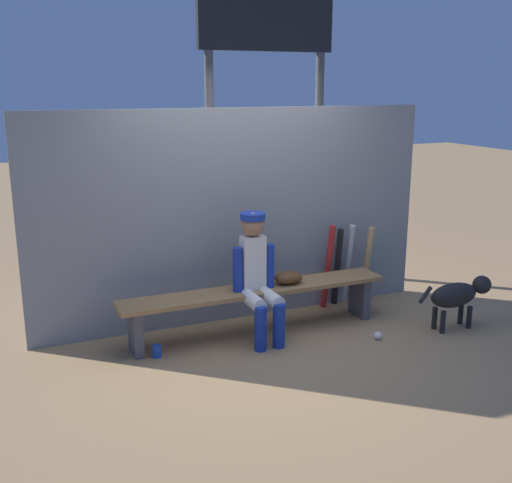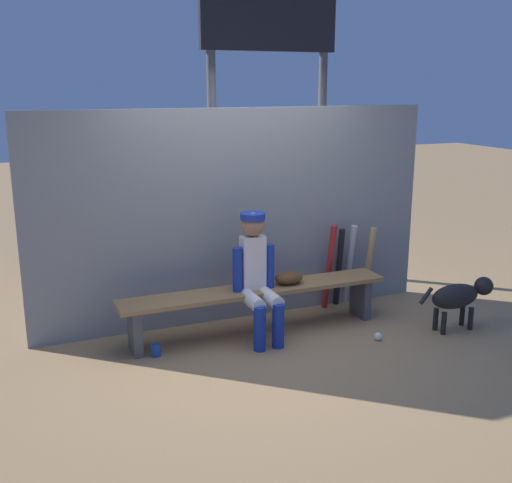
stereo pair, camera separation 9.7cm
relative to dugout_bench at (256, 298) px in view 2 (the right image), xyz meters
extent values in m
plane|color=#9E7A51|center=(0.00, 0.00, -0.35)|extent=(30.00, 30.00, 0.00)
cube|color=gray|center=(0.00, 0.45, 0.69)|extent=(4.07, 0.03, 2.09)
cube|color=olive|center=(0.00, 0.00, 0.08)|extent=(2.60, 0.36, 0.04)
cube|color=#4C4C51|center=(-1.15, 0.00, -0.15)|extent=(0.08, 0.29, 0.41)
cube|color=#4C4C51|center=(1.15, 0.00, -0.15)|extent=(0.08, 0.29, 0.41)
cube|color=silver|center=(-0.03, 0.00, 0.35)|extent=(0.22, 0.13, 0.50)
sphere|color=#9E7051|center=(-0.03, 0.00, 0.71)|extent=(0.22, 0.22, 0.22)
cylinder|color=#193399|center=(-0.03, 0.00, 0.79)|extent=(0.23, 0.23, 0.06)
cylinder|color=silver|center=(-0.12, -0.19, 0.06)|extent=(0.13, 0.38, 0.13)
cylinder|color=#193399|center=(-0.12, -0.38, -0.15)|extent=(0.11, 0.11, 0.41)
cylinder|color=#193399|center=(-0.19, -0.02, 0.30)|extent=(0.09, 0.09, 0.43)
cylinder|color=silver|center=(0.06, -0.19, 0.06)|extent=(0.13, 0.38, 0.13)
cylinder|color=#193399|center=(0.06, -0.38, -0.15)|extent=(0.11, 0.11, 0.41)
cylinder|color=#193399|center=(0.13, -0.02, 0.30)|extent=(0.09, 0.09, 0.43)
ellipsoid|color=#593819|center=(0.34, 0.00, 0.16)|extent=(0.28, 0.20, 0.12)
cylinder|color=#B22323|center=(0.94, 0.30, 0.11)|extent=(0.08, 0.21, 0.92)
cylinder|color=black|center=(1.10, 0.37, 0.07)|extent=(0.07, 0.15, 0.85)
cylinder|color=#B7B7BC|center=(1.23, 0.37, 0.09)|extent=(0.09, 0.25, 0.89)
cylinder|color=tan|center=(1.42, 0.30, 0.07)|extent=(0.10, 0.19, 0.85)
sphere|color=white|center=(0.98, -0.60, -0.32)|extent=(0.07, 0.07, 0.07)
cylinder|color=#1E47AD|center=(-1.00, -0.15, -0.30)|extent=(0.08, 0.08, 0.11)
cylinder|color=silver|center=(0.01, 0.00, 0.15)|extent=(0.08, 0.08, 0.11)
cylinder|color=#3F3F42|center=(0.09, 1.51, 0.97)|extent=(0.10, 0.10, 2.66)
cylinder|color=#3F3F42|center=(1.47, 1.51, 0.97)|extent=(0.10, 0.10, 2.66)
cube|color=black|center=(0.78, 1.51, 2.76)|extent=(1.61, 0.08, 0.92)
ellipsoid|color=black|center=(1.79, -0.65, -0.01)|extent=(0.52, 0.20, 0.24)
sphere|color=black|center=(2.13, -0.65, 0.05)|extent=(0.18, 0.18, 0.18)
cylinder|color=black|center=(1.45, -0.65, 0.04)|extent=(0.15, 0.04, 0.16)
cylinder|color=black|center=(1.95, -0.59, -0.24)|extent=(0.05, 0.05, 0.22)
cylinder|color=black|center=(1.95, -0.71, -0.24)|extent=(0.05, 0.05, 0.22)
cylinder|color=black|center=(1.63, -0.59, -0.24)|extent=(0.05, 0.05, 0.22)
cylinder|color=black|center=(1.63, -0.71, -0.24)|extent=(0.05, 0.05, 0.22)
camera|label=1|loc=(-2.17, -5.03, 1.95)|focal=43.24mm
camera|label=2|loc=(-2.09, -5.06, 1.95)|focal=43.24mm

